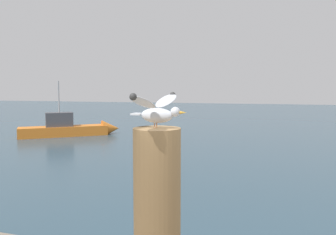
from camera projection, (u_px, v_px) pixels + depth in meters
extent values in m
cylinder|color=brown|center=(157.00, 206.00, 2.28)|extent=(0.32, 0.32, 1.08)
cylinder|color=tan|center=(154.00, 126.00, 2.22)|extent=(0.01, 0.01, 0.04)
cylinder|color=tan|center=(157.00, 125.00, 2.25)|extent=(0.01, 0.01, 0.04)
ellipsoid|color=silver|center=(157.00, 115.00, 2.22)|extent=(0.24, 0.11, 0.10)
sphere|color=silver|center=(175.00, 112.00, 2.17)|extent=(0.06, 0.06, 0.06)
cone|color=gold|center=(183.00, 113.00, 2.15)|extent=(0.05, 0.02, 0.02)
cube|color=silver|center=(138.00, 114.00, 2.28)|extent=(0.08, 0.09, 0.01)
ellipsoid|color=silver|center=(143.00, 102.00, 2.05)|extent=(0.15, 0.28, 0.10)
sphere|color=#353535|center=(133.00, 97.00, 1.93)|extent=(0.04, 0.04, 0.04)
ellipsoid|color=silver|center=(166.00, 100.00, 2.39)|extent=(0.15, 0.28, 0.10)
sphere|color=#353535|center=(173.00, 95.00, 2.50)|extent=(0.04, 0.04, 0.04)
cube|color=orange|center=(64.00, 131.00, 19.42)|extent=(4.56, 3.97, 0.57)
cone|color=orange|center=(111.00, 129.00, 20.42)|extent=(1.45, 1.45, 1.03)
cube|color=#47474C|center=(59.00, 119.00, 19.28)|extent=(1.70, 1.61, 0.81)
cylinder|color=#A5A5A8|center=(59.00, 97.00, 19.17)|extent=(0.08, 0.08, 1.81)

